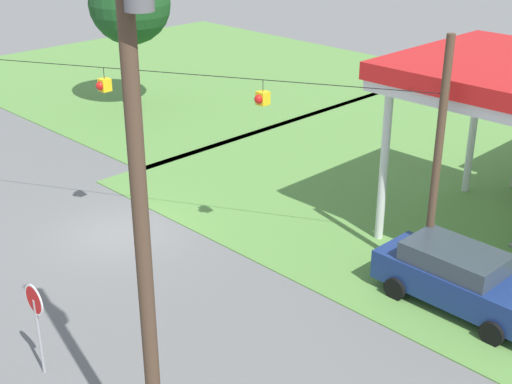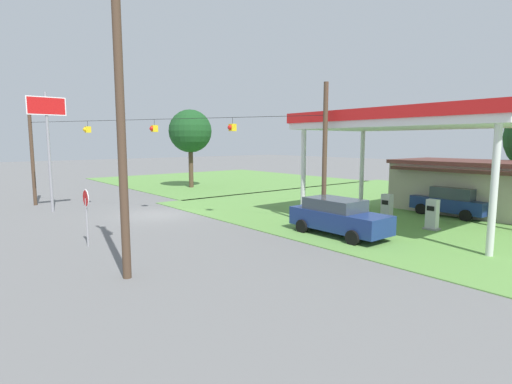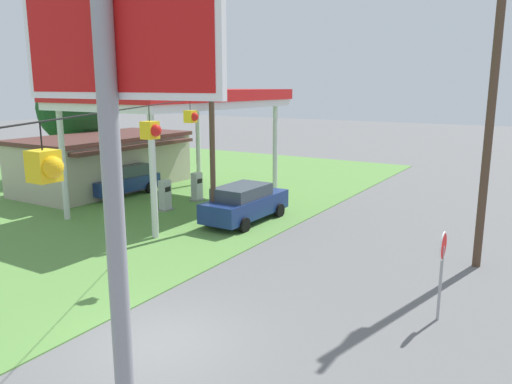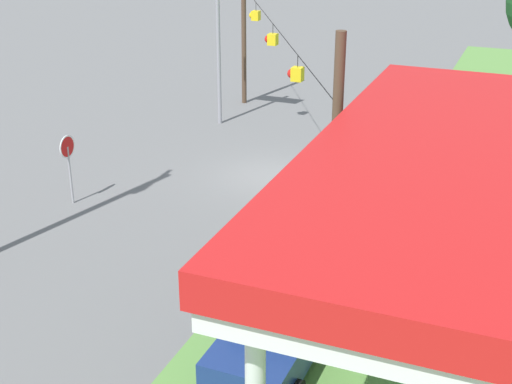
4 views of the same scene
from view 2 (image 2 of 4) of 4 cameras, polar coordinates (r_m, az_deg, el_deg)
The scene contains 14 objects.
ground_plane at distance 25.43m, azimuth -13.93°, elevation -3.20°, with size 160.00×160.00×0.00m, color slate.
grass_verge_station_corner at distance 28.54m, azimuth 31.45°, elevation -2.89°, with size 36.00×28.00×0.04m, color #5B8E42.
grass_verge_opposite_corner at distance 47.16m, azimuth -4.77°, elevation 1.75°, with size 24.00×24.00×0.04m, color #5B8E42.
gas_station_canopy at distance 22.56m, azimuth 21.50°, elevation 9.45°, with size 11.56×7.04×6.09m.
gas_station_store at distance 28.61m, azimuth 29.92°, elevation 0.57°, with size 10.56×6.03×3.31m.
fuel_pump_near at distance 23.51m, azimuth 18.18°, elevation -2.32°, with size 0.71×0.56×1.59m.
fuel_pump_far at distance 22.25m, azimuth 23.86°, elevation -3.11°, with size 0.71×0.56×1.59m.
car_at_pumps_front at distance 19.56m, azimuth 11.64°, elevation -3.46°, with size 4.98×2.15×1.79m.
car_at_pumps_rear at distance 26.83m, azimuth 26.27°, elevation -1.19°, with size 4.56×2.34×1.80m.
stop_sign_roadside at distance 18.57m, azimuth -23.11°, elevation -1.71°, with size 0.80×0.08×2.50m.
stop_sign_overhead at distance 28.63m, azimuth -27.63°, elevation 8.25°, with size 0.22×2.28×7.59m.
utility_pole_main at distance 13.63m, azimuth -18.92°, elevation 14.95°, with size 2.20×0.44×11.59m.
signal_span_gantry at distance 25.02m, azimuth -14.24°, elevation 5.92°, with size 18.38×10.24×7.47m.
tree_west_verge at distance 39.42m, azimuth -9.38°, elevation 8.53°, with size 4.12×4.12×7.56m.
Camera 2 is at (22.62, -10.69, 4.52)m, focal length 28.00 mm.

